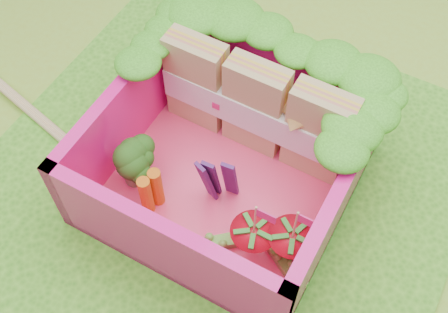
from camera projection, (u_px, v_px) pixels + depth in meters
ground at (219, 184)px, 3.21m from camera, size 14.00×14.00×0.00m
placemat at (219, 183)px, 3.20m from camera, size 2.60×2.60×0.03m
bento_floor at (227, 180)px, 3.16m from camera, size 1.30×1.30×0.05m
bento_box at (228, 156)px, 2.95m from camera, size 1.30×1.30×0.55m
lettuce_ruffle at (270, 57)px, 2.89m from camera, size 1.43×0.77×0.11m
sandwich_stack at (256, 107)px, 3.05m from camera, size 1.08×0.18×0.60m
broccoli at (131, 160)px, 2.98m from camera, size 0.34×0.34×0.27m
carrot_sticks at (151, 191)px, 2.93m from camera, size 0.09×0.14×0.28m
purple_wedges at (216, 180)px, 2.91m from camera, size 0.17×0.11×0.38m
strawberry_left at (253, 241)px, 2.79m from camera, size 0.23×0.23×0.47m
strawberry_right at (290, 246)px, 2.77m from camera, size 0.24×0.24×0.48m
snap_peas at (250, 253)px, 2.86m from camera, size 0.65×0.32×0.05m
chopsticks at (66, 140)px, 3.32m from camera, size 1.95×0.49×0.04m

